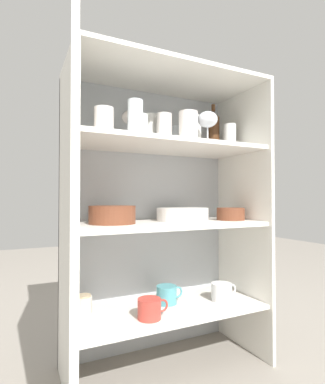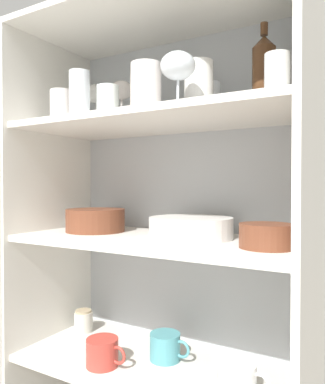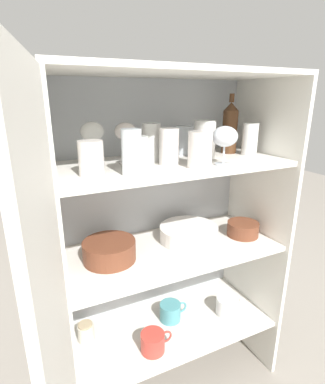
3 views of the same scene
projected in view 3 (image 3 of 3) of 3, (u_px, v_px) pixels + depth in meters
cupboard_back_panel at (152, 228)px, 1.41m from camera, size 0.90×0.02×1.33m
cupboard_side_left at (59, 273)px, 1.05m from camera, size 0.02×0.43×1.33m
cupboard_side_right at (255, 228)px, 1.41m from camera, size 0.02×0.43×1.33m
cupboard_top_panel at (173, 72)px, 1.03m from camera, size 0.90×0.43×0.02m
shelf_board_lower at (171, 325)px, 1.35m from camera, size 0.87×0.39×0.02m
shelf_board_middle at (171, 250)px, 1.24m from camera, size 0.87×0.39×0.02m
shelf_board_upper at (172, 164)px, 1.13m from camera, size 0.87×0.39×0.02m
cupboard_door at (63, 379)px, 0.66m from camera, size 0.09×0.45×1.33m
tumbler_glass_0 at (132, 152)px, 0.92m from camera, size 0.06×0.06×0.14m
tumbler_glass_1 at (200, 150)px, 1.01m from camera, size 0.08×0.08×0.12m
tumbler_glass_2 at (250, 139)px, 1.24m from camera, size 0.06×0.06×0.13m
tumbler_glass_3 at (185, 140)px, 1.25m from camera, size 0.08×0.08×0.12m
tumbler_glass_4 at (91, 158)px, 0.91m from camera, size 0.08×0.08×0.11m
tumbler_glass_5 at (151, 143)px, 1.11m from camera, size 0.07×0.07×0.14m
tumbler_glass_6 at (205, 140)px, 1.15m from camera, size 0.08×0.08×0.15m
tumbler_glass_7 at (138, 152)px, 1.00m from camera, size 0.07×0.07×0.11m
tumbler_glass_8 at (169, 147)px, 1.06m from camera, size 0.07×0.07×0.13m
wine_glass_0 at (225, 138)px, 1.04m from camera, size 0.09×0.09×0.14m
wine_glass_1 at (92, 133)px, 1.02m from camera, size 0.08×0.08×0.15m
wine_glass_2 at (125, 133)px, 1.06m from camera, size 0.08×0.08×0.15m
wine_bottle at (230, 128)px, 1.27m from camera, size 0.06×0.06×0.24m
plate_stack_white at (189, 233)px, 1.29m from camera, size 0.25×0.25×0.06m
mixing_bowl_large at (109, 250)px, 1.13m from camera, size 0.20×0.20×0.08m
serving_bowl_small at (243, 228)px, 1.33m from camera, size 0.14×0.14×0.06m
coffee_mug_primary at (171, 311)px, 1.37m from camera, size 0.13×0.10×0.08m
coffee_mug_extra_1 at (153, 342)px, 1.20m from camera, size 0.13×0.10×0.08m
coffee_mug_extra_2 at (227, 306)px, 1.40m from camera, size 0.14×0.10×0.08m
storage_jar at (86, 332)px, 1.25m from camera, size 0.07×0.07×0.08m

